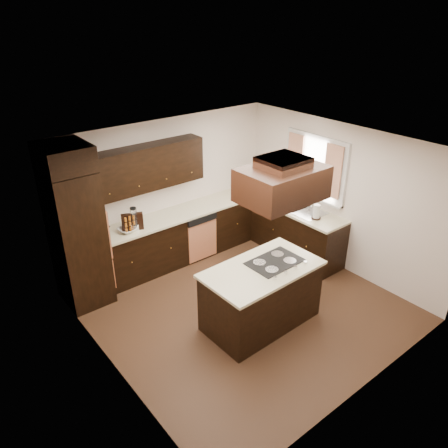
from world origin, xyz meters
The scene contains 30 objects.
floor centered at (0.00, 0.00, -0.01)m, with size 4.20×4.20×0.02m, color brown.
ceiling centered at (0.00, 0.00, 2.51)m, with size 4.20×4.20×0.02m, color silver.
wall_back centered at (0.00, 2.11, 1.25)m, with size 4.20×0.02×2.50m, color beige.
wall_front centered at (0.00, -2.11, 1.25)m, with size 4.20×0.02×2.50m, color beige.
wall_left centered at (-2.11, 0.00, 1.25)m, with size 0.02×4.20×2.50m, color beige.
wall_right centered at (2.11, 0.00, 1.25)m, with size 0.02×4.20×2.50m, color beige.
oven_column centered at (-1.78, 1.71, 1.06)m, with size 0.65×0.75×2.12m, color black.
wall_oven_face centered at (-1.43, 1.71, 1.12)m, with size 0.05×0.62×0.78m, color #CE7851.
base_cabinets_back centered at (0.03, 1.80, 0.44)m, with size 2.93×0.60×0.88m, color black.
base_cabinets_right centered at (1.80, 0.90, 0.44)m, with size 0.60×2.40×0.88m, color black.
countertop_back centered at (0.03, 1.79, 0.90)m, with size 2.93×0.63×0.04m, color beige.
countertop_right centered at (1.79, 0.90, 0.90)m, with size 0.63×2.40×0.04m, color beige.
upper_cabinets centered at (-0.43, 1.93, 1.81)m, with size 2.00×0.34×0.72m, color black.
dishwasher_front centered at (0.33, 1.50, 0.40)m, with size 0.60×0.05×0.72m, color #CE7851.
window_frame centered at (2.07, 0.55, 1.65)m, with size 0.06×1.32×1.12m, color silver.
window_pane centered at (2.10, 0.55, 1.65)m, with size 0.00×1.20×1.00m, color white.
curtain_left centered at (2.01, 0.13, 1.70)m, with size 0.02×0.34×0.90m, color beige.
curtain_right centered at (2.01, 0.97, 1.70)m, with size 0.02×0.34×0.90m, color beige.
sink_rim centered at (1.80, 0.55, 0.92)m, with size 0.52×0.84×0.01m, color silver.
island centered at (-0.05, -0.42, 0.44)m, with size 1.60×0.87×0.88m, color black.
island_top centered at (-0.05, -0.42, 0.90)m, with size 1.66×0.93×0.04m, color beige.
cooktop centered at (0.20, -0.42, 0.93)m, with size 0.76×0.50×0.01m, color black.
range_hood centered at (0.10, -0.55, 2.16)m, with size 1.05×0.72×0.42m, color black.
hood_duct centered at (0.10, -0.55, 2.44)m, with size 0.55×0.50×0.13m, color black.
blender_base centered at (-0.85, 1.70, 0.97)m, with size 0.15×0.15×0.10m, color silver.
blender_pitcher centered at (-0.85, 1.70, 1.15)m, with size 0.13×0.13×0.26m, color silver.
spice_rack centered at (-0.88, 1.71, 1.06)m, with size 0.34×0.08×0.28m, color black.
mixing_bowl centered at (-0.98, 1.70, 0.95)m, with size 0.29×0.29×0.07m, color silver.
soap_bottle centered at (1.79, 1.22, 1.01)m, with size 0.08×0.08×0.18m, color silver.
paper_towel centered at (1.72, 0.14, 1.05)m, with size 0.12×0.12×0.26m, color silver.
Camera 1 is at (-3.62, -4.05, 4.14)m, focal length 35.00 mm.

